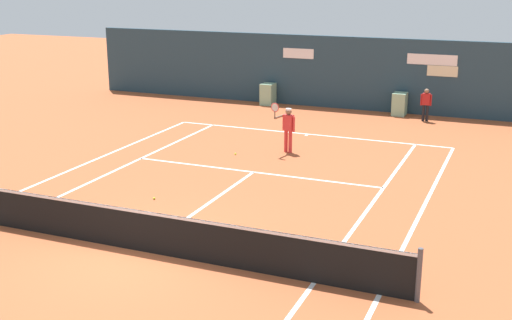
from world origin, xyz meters
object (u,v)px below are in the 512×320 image
(ball_kid_right_post, at_px, (426,103))
(tennis_ball_mid_court, at_px, (154,198))
(tennis_ball_by_sideline, at_px, (235,154))
(player_on_baseline, at_px, (288,126))

(ball_kid_right_post, distance_m, tennis_ball_mid_court, 13.65)
(tennis_ball_by_sideline, bearing_deg, tennis_ball_mid_court, -91.95)
(ball_kid_right_post, bearing_deg, player_on_baseline, 58.22)
(tennis_ball_mid_court, bearing_deg, ball_kid_right_post, 67.57)
(player_on_baseline, bearing_deg, ball_kid_right_post, -106.14)
(player_on_baseline, height_order, tennis_ball_by_sideline, player_on_baseline)
(player_on_baseline, xyz_separation_m, tennis_ball_by_sideline, (-1.49, -0.98, -0.88))
(ball_kid_right_post, height_order, tennis_ball_mid_court, ball_kid_right_post)
(player_on_baseline, height_order, tennis_ball_mid_court, player_on_baseline)
(tennis_ball_mid_court, bearing_deg, player_on_baseline, 74.34)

